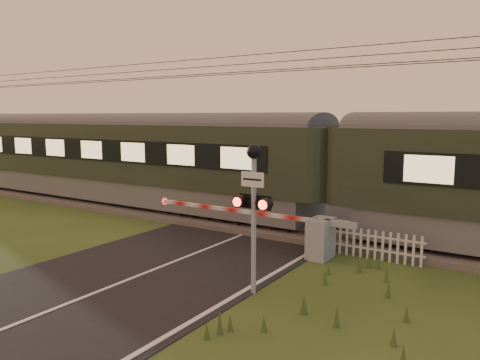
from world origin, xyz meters
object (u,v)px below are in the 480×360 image
Objects in this scene: crossing_signal at (254,192)px; boom_gate at (310,234)px; picket_fence at (368,244)px; train at (338,171)px.

boom_gate is at bearing 91.81° from crossing_signal.
boom_gate is 2.26× the size of picket_fence.
train reaches higher than crossing_signal.
crossing_signal is 4.59m from picket_fence.
train is 12.00× the size of crossing_signal.
picket_fence is at bearing 71.24° from crossing_signal.
picket_fence is (1.45, 0.69, -0.21)m from boom_gate.
boom_gate is at bearing -85.10° from train.
boom_gate is 1.62m from picket_fence.
crossing_signal reaches higher than boom_gate.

